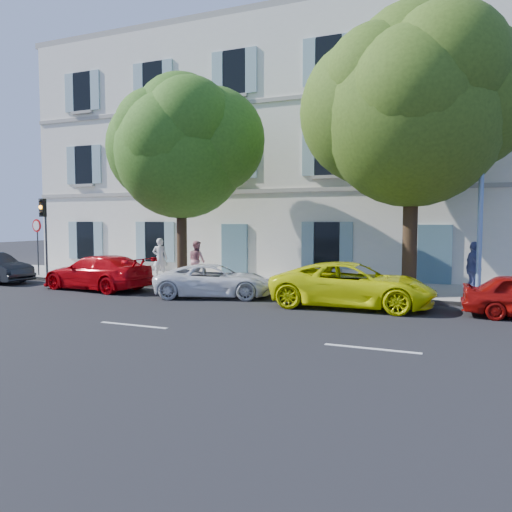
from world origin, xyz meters
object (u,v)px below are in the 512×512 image
at_px(tree_left, 181,153).
at_px(street_lamp, 482,155).
at_px(car_white_coupe, 215,281).
at_px(road_sign, 37,235).
at_px(car_red_coupe, 98,272).
at_px(pedestrian_b, 197,260).
at_px(pedestrian_c, 474,269).
at_px(tree_right, 412,117).
at_px(traffic_light, 44,220).
at_px(pedestrian_a, 160,258).
at_px(car_yellow_supercar, 352,285).

bearing_deg(tree_left, street_lamp, -0.36).
height_order(car_white_coupe, road_sign, road_sign).
distance_m(car_red_coupe, pedestrian_b, 4.14).
height_order(road_sign, pedestrian_c, road_sign).
bearing_deg(tree_right, pedestrian_b, 173.62).
height_order(traffic_light, pedestrian_b, traffic_light).
xyz_separation_m(car_white_coupe, tree_right, (6.28, 2.16, 5.53)).
height_order(pedestrian_a, pedestrian_b, pedestrian_a).
relative_size(road_sign, pedestrian_b, 1.55).
xyz_separation_m(car_yellow_supercar, pedestrian_a, (-9.07, 3.10, 0.34)).
distance_m(road_sign, pedestrian_b, 7.79).
height_order(car_yellow_supercar, pedestrian_a, pedestrian_a).
xyz_separation_m(traffic_light, pedestrian_b, (7.10, 1.40, -1.70)).
bearing_deg(car_red_coupe, pedestrian_c, 107.07).
height_order(car_red_coupe, pedestrian_c, pedestrian_c).
bearing_deg(car_red_coupe, tree_left, 132.98).
bearing_deg(car_white_coupe, car_yellow_supercar, -109.97).
bearing_deg(tree_right, car_yellow_supercar, -121.75).
bearing_deg(street_lamp, car_yellow_supercar, -151.66).
height_order(car_red_coupe, car_yellow_supercar, car_yellow_supercar).
bearing_deg(street_lamp, tree_right, 169.67).
bearing_deg(traffic_light, car_red_coupe, -22.27).
height_order(car_white_coupe, pedestrian_a, pedestrian_a).
xyz_separation_m(tree_right, pedestrian_b, (-8.79, 0.98, -5.12)).
distance_m(car_red_coupe, car_white_coupe, 5.01).
bearing_deg(pedestrian_b, car_yellow_supercar, -178.87).
bearing_deg(traffic_light, car_yellow_supercar, -7.52).
height_order(tree_right, pedestrian_b, tree_right).
bearing_deg(pedestrian_c, road_sign, 71.35).
height_order(tree_right, pedestrian_c, tree_right).
height_order(car_red_coupe, traffic_light, traffic_light).
bearing_deg(pedestrian_b, car_red_coupe, 77.97).
bearing_deg(car_red_coupe, traffic_light, -106.74).
distance_m(tree_right, street_lamp, 2.59).
xyz_separation_m(road_sign, street_lamp, (18.55, -0.05, 2.69)).
relative_size(tree_left, pedestrian_a, 4.58).
bearing_deg(car_white_coupe, street_lamp, -96.21).
height_order(tree_left, pedestrian_a, tree_left).
height_order(car_yellow_supercar, pedestrian_c, pedestrian_c).
xyz_separation_m(car_red_coupe, pedestrian_a, (0.79, 3.08, 0.36)).
distance_m(tree_left, road_sign, 8.37).
xyz_separation_m(car_yellow_supercar, pedestrian_c, (3.45, 2.74, 0.37)).
distance_m(street_lamp, pedestrian_b, 11.63).
relative_size(car_red_coupe, pedestrian_a, 2.63).
xyz_separation_m(car_white_coupe, car_yellow_supercar, (4.85, -0.16, 0.12)).
distance_m(car_white_coupe, tree_left, 5.64).
bearing_deg(pedestrian_b, traffic_light, 36.46).
bearing_deg(car_yellow_supercar, tree_right, -33.99).
distance_m(car_white_coupe, pedestrian_a, 5.16).
distance_m(car_yellow_supercar, street_lamp, 5.71).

